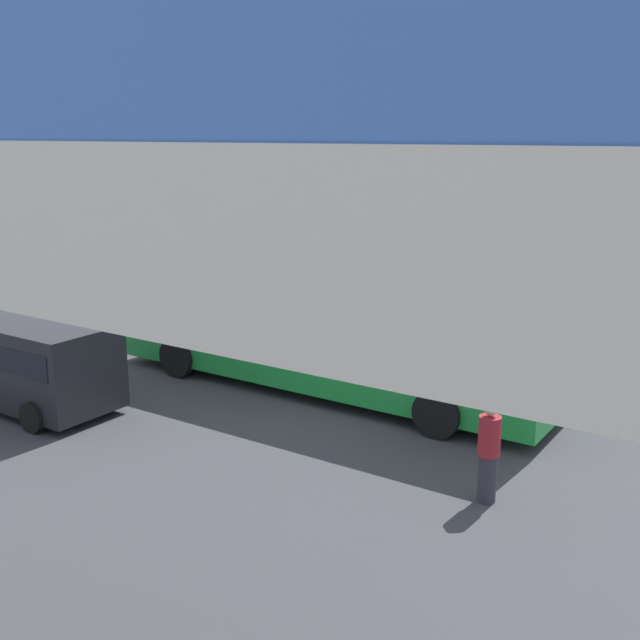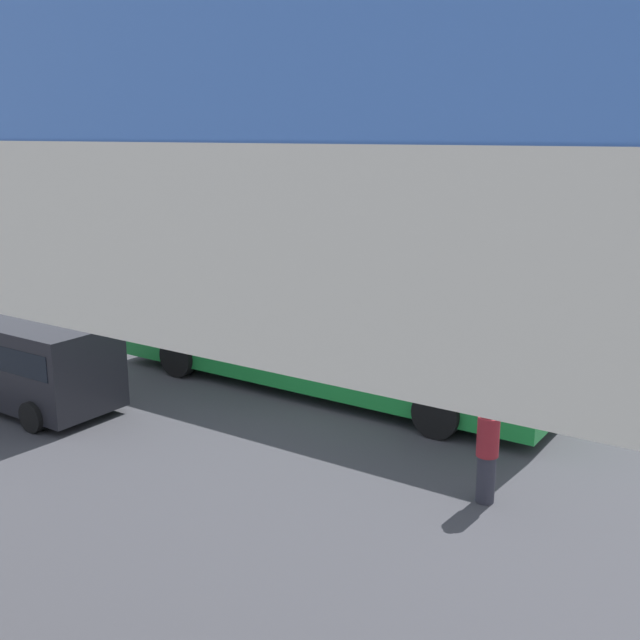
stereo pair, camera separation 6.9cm
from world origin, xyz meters
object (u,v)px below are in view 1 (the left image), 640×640
(pedestrian, at_px, (488,453))
(parked_van, at_px, (23,356))
(city_bus, at_px, (323,315))
(traffic_sign, at_px, (391,287))

(pedestrian, bearing_deg, parked_van, 7.40)
(city_bus, relative_size, traffic_sign, 4.12)
(pedestrian, xyz_separation_m, traffic_sign, (5.89, -7.31, 1.00))
(traffic_sign, bearing_deg, pedestrian, 128.83)
(city_bus, distance_m, pedestrian, 6.65)
(parked_van, xyz_separation_m, pedestrian, (-10.74, -1.39, -0.30))
(parked_van, height_order, traffic_sign, traffic_sign)
(parked_van, bearing_deg, traffic_sign, -119.12)
(pedestrian, bearing_deg, traffic_sign, -51.17)
(parked_van, height_order, pedestrian, parked_van)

